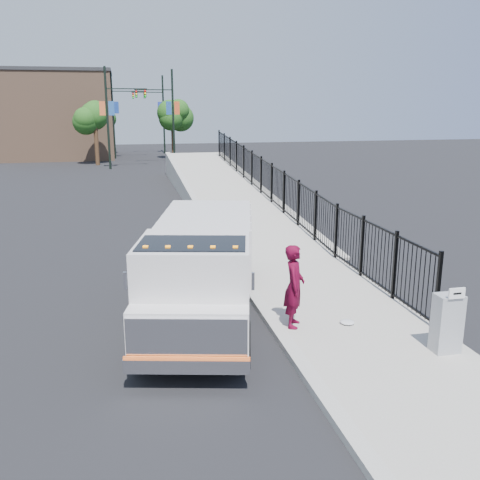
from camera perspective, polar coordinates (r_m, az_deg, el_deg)
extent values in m
plane|color=black|center=(13.67, 2.52, -7.82)|extent=(120.00, 120.00, 0.00)
cube|color=#9E998E|center=(12.56, 13.58, -10.01)|extent=(3.55, 12.00, 0.12)
cube|color=#ADAAA3|center=(11.88, 5.04, -10.99)|extent=(0.30, 12.00, 0.16)
cube|color=#9E998E|center=(29.20, -1.48, 4.17)|extent=(3.95, 24.06, 3.19)
cube|color=black|center=(25.53, 3.37, 4.72)|extent=(0.10, 28.00, 1.80)
cube|color=black|center=(13.54, -3.89, -5.66)|extent=(2.43, 6.60, 0.21)
cube|color=silver|center=(11.14, -4.89, -4.89)|extent=(2.69, 2.58, 1.93)
cube|color=silver|center=(10.21, -5.49, -9.67)|extent=(2.36, 1.17, 0.96)
cube|color=silver|center=(9.88, -5.72, -10.51)|extent=(2.17, 0.58, 0.82)
cube|color=silver|center=(10.03, -5.70, -13.19)|extent=(2.29, 0.70, 0.27)
cube|color=orange|center=(9.96, -5.72, -12.45)|extent=(2.26, 0.57, 0.06)
cube|color=black|center=(10.74, -5.08, -2.40)|extent=(2.35, 1.70, 0.82)
cube|color=silver|center=(14.45, -3.56, -0.36)|extent=(3.17, 4.47, 1.64)
cube|color=silver|center=(10.30, -12.16, -4.26)|extent=(0.07, 0.07, 0.34)
cube|color=silver|center=(10.04, 1.40, -4.41)|extent=(0.07, 0.07, 0.34)
cube|color=orange|center=(10.43, -10.05, -0.76)|extent=(0.11, 0.10, 0.06)
cube|color=orange|center=(10.36, -7.70, -0.77)|extent=(0.11, 0.10, 0.06)
cube|color=orange|center=(10.30, -5.31, -0.78)|extent=(0.11, 0.10, 0.06)
cube|color=orange|center=(10.27, -2.91, -0.80)|extent=(0.11, 0.10, 0.06)
cube|color=orange|center=(10.25, -0.49, -0.81)|extent=(0.11, 0.10, 0.06)
cylinder|color=black|center=(11.05, -10.44, -10.92)|extent=(0.52, 1.01, 0.96)
cylinder|color=black|center=(10.85, 0.30, -11.16)|extent=(0.52, 1.01, 0.96)
cylinder|color=black|center=(15.39, -7.10, -3.45)|extent=(0.52, 1.01, 0.96)
cylinder|color=black|center=(15.25, 0.46, -3.51)|extent=(0.52, 1.01, 0.96)
cylinder|color=black|center=(16.39, -6.60, -2.32)|extent=(0.52, 1.01, 0.96)
cylinder|color=black|center=(16.26, 0.49, -2.36)|extent=(0.52, 1.01, 0.96)
imported|color=#4D041C|center=(12.36, 5.80, -4.91)|extent=(0.69, 0.83, 1.95)
cube|color=gray|center=(11.98, 21.21, -8.27)|extent=(0.55, 0.40, 1.25)
cube|color=white|center=(11.56, 22.13, -5.28)|extent=(0.35, 0.04, 0.22)
ellipsoid|color=silver|center=(12.98, 11.37, -8.57)|extent=(0.35, 0.35, 0.09)
cylinder|color=black|center=(44.76, -13.95, 12.45)|extent=(0.18, 0.18, 8.00)
cube|color=black|center=(44.75, -12.01, 15.50)|extent=(3.20, 0.08, 0.08)
cube|color=black|center=(44.79, -10.08, 15.14)|extent=(0.18, 0.22, 0.60)
cube|color=#255397|center=(44.74, -13.56, 13.50)|extent=(0.45, 0.04, 1.10)
cube|color=#E15E2E|center=(44.75, -14.48, 13.44)|extent=(0.45, 0.04, 1.10)
cylinder|color=black|center=(47.61, -7.14, 12.84)|extent=(0.18, 0.18, 8.00)
cube|color=black|center=(47.49, -9.22, 15.54)|extent=(3.20, 0.08, 0.08)
cube|color=black|center=(47.42, -11.00, 15.04)|extent=(0.18, 0.22, 0.60)
cube|color=#D14B23|center=(47.63, -6.74, 13.81)|extent=(0.45, 0.04, 1.10)
cube|color=#1E478D|center=(47.57, -7.60, 13.79)|extent=(0.45, 0.04, 1.10)
cylinder|color=black|center=(53.62, -13.38, 12.73)|extent=(0.18, 0.18, 8.00)
cube|color=black|center=(53.63, -11.76, 15.27)|extent=(3.20, 0.08, 0.08)
cube|color=black|center=(53.67, -10.15, 14.97)|extent=(0.18, 0.22, 0.60)
cube|color=#1C3F9D|center=(53.61, -13.05, 13.60)|extent=(0.45, 0.04, 1.10)
cube|color=orange|center=(53.62, -13.82, 13.56)|extent=(0.45, 0.04, 1.10)
cylinder|color=black|center=(58.01, -8.15, 13.05)|extent=(0.18, 0.18, 8.00)
cube|color=black|center=(57.90, -9.87, 15.27)|extent=(3.20, 0.08, 0.08)
cube|color=black|center=(57.85, -11.33, 14.86)|extent=(0.18, 0.22, 0.60)
cube|color=#C56325|center=(58.02, -7.83, 13.86)|extent=(0.45, 0.04, 1.10)
cube|color=#22349E|center=(57.97, -8.54, 13.83)|extent=(0.45, 0.04, 1.10)
cylinder|color=#382314|center=(48.12, -15.04, 9.62)|extent=(0.36, 0.36, 3.20)
sphere|color=#194714|center=(48.01, -15.23, 12.47)|extent=(2.44, 2.44, 2.44)
cylinder|color=#382314|center=(52.53, -7.13, 10.35)|extent=(0.36, 0.36, 3.20)
sphere|color=#194714|center=(52.43, -7.21, 12.96)|extent=(2.37, 2.37, 2.37)
cylinder|color=#382314|center=(59.27, -14.31, 10.46)|extent=(0.36, 0.36, 3.20)
sphere|color=#194714|center=(59.17, -14.45, 12.78)|extent=(2.38, 2.38, 2.38)
cube|color=#8C664C|center=(56.53, -18.60, 12.44)|extent=(10.00, 10.00, 8.00)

